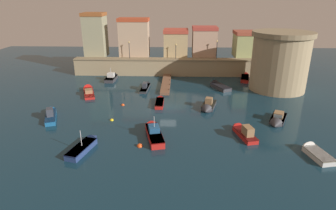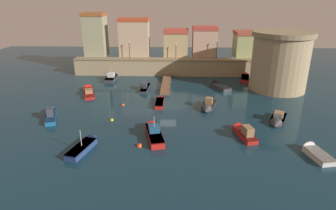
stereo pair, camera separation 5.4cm
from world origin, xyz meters
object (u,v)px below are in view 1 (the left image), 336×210
object	(u,v)px
moored_boat_2	(153,131)
moored_boat_6	(51,114)
moored_boat_12	(146,86)
moored_boat_3	(243,131)
quay_lamp_0	(129,47)
moored_boat_1	(208,106)
moored_boat_9	(86,145)
moored_boat_10	(88,91)
moored_boat_0	(112,77)
moored_boat_11	(160,101)
moored_boat_5	(245,77)
quay_lamp_2	(217,47)
mooring_buoy_2	(140,146)
moored_boat_4	(218,85)
quay_lamp_1	(176,49)
moored_boat_8	(277,120)
mooring_buoy_0	(112,120)
mooring_buoy_1	(123,105)
fortress_tower	(280,61)

from	to	relation	value
moored_boat_2	moored_boat_6	bearing A→B (deg)	57.87
moored_boat_12	moored_boat_3	bearing A→B (deg)	-140.01
quay_lamp_0	moored_boat_1	size ratio (longest dim) A/B	0.72
moored_boat_9	moored_boat_10	distance (m)	20.30
moored_boat_0	moored_boat_11	xyz separation A→B (m)	(10.55, -13.49, -0.14)
moored_boat_0	moored_boat_3	distance (m)	32.20
moored_boat_1	moored_boat_5	xyz separation A→B (m)	(9.09, 17.09, -0.08)
moored_boat_0	moored_boat_2	xyz separation A→B (m)	(10.47, -24.58, 0.03)
moored_boat_5	quay_lamp_0	bearing A→B (deg)	97.25
quay_lamp_2	mooring_buoy_2	xyz separation A→B (m)	(-12.14, -31.33, -6.06)
moored_boat_6	moored_boat_10	bearing A→B (deg)	-31.55
moored_boat_2	moored_boat_9	world-z (taller)	moored_boat_2
moored_boat_3	moored_boat_4	size ratio (longest dim) A/B	0.96
quay_lamp_1	moored_boat_8	world-z (taller)	quay_lamp_1
moored_boat_11	mooring_buoy_2	world-z (taller)	moored_boat_11
moored_boat_5	mooring_buoy_2	xyz separation A→B (m)	(-17.90, -28.83, -0.38)
moored_boat_5	mooring_buoy_0	size ratio (longest dim) A/B	12.57
moored_boat_0	moored_boat_4	world-z (taller)	moored_boat_0
mooring_buoy_1	moored_boat_5	bearing A→B (deg)	35.64
mooring_buoy_0	mooring_buoy_1	distance (m)	5.83
fortress_tower	moored_boat_2	xyz separation A→B (m)	(-20.77, -19.20, -4.69)
fortress_tower	moored_boat_0	distance (m)	32.05
mooring_buoy_0	moored_boat_2	bearing A→B (deg)	-34.74
fortress_tower	moored_boat_9	world-z (taller)	fortress_tower
quay_lamp_0	moored_boat_12	size ratio (longest dim) A/B	0.54
quay_lamp_1	moored_boat_9	distance (m)	33.77
moored_boat_1	moored_boat_11	xyz separation A→B (m)	(-7.39, 2.22, -0.13)
moored_boat_2	moored_boat_3	world-z (taller)	moored_boat_2
moored_boat_3	moored_boat_4	distance (m)	19.52
moored_boat_10	moored_boat_4	bearing A→B (deg)	-99.79
moored_boat_4	moored_boat_12	distance (m)	13.28
fortress_tower	moored_boat_3	world-z (taller)	fortress_tower
moored_boat_3	moored_boat_9	xyz separation A→B (m)	(-18.26, -4.01, -0.10)
quay_lamp_1	mooring_buoy_1	world-z (taller)	quay_lamp_1
quay_lamp_1	moored_boat_0	world-z (taller)	quay_lamp_1
moored_boat_3	moored_boat_8	distance (m)	6.55
moored_boat_1	mooring_buoy_2	size ratio (longest dim) A/B	7.34
quay_lamp_0	moored_boat_4	xyz separation A→B (m)	(17.61, -8.41, -5.54)
quay_lamp_1	moored_boat_0	size ratio (longest dim) A/B	0.58
quay_lamp_2	moored_boat_3	world-z (taller)	quay_lamp_2
moored_boat_1	moored_boat_2	size ratio (longest dim) A/B	0.69
moored_boat_0	moored_boat_6	bearing A→B (deg)	169.06
moored_boat_6	moored_boat_8	distance (m)	31.18
quay_lamp_1	moored_boat_5	size ratio (longest dim) A/B	0.49
moored_boat_12	mooring_buoy_0	distance (m)	15.19
moored_boat_12	mooring_buoy_1	distance (m)	9.44
mooring_buoy_0	mooring_buoy_2	distance (m)	8.55
moored_boat_12	mooring_buoy_0	xyz separation A→B (m)	(-3.10, -14.87, -0.35)
moored_boat_1	quay_lamp_0	bearing A→B (deg)	-127.21
moored_boat_3	moored_boat_10	distance (m)	28.38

